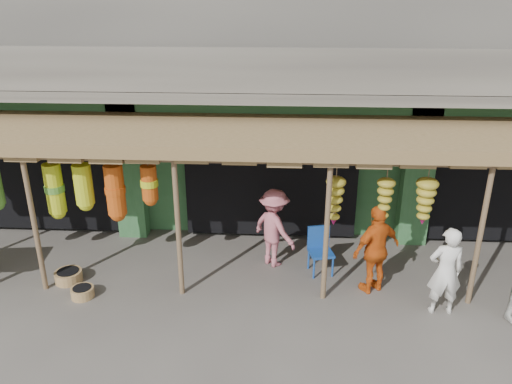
# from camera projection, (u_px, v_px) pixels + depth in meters

# --- Properties ---
(ground) EXTENTS (80.00, 80.00, 0.00)m
(ground) POSITION_uv_depth(u_px,v_px,m) (267.00, 289.00, 9.02)
(ground) COLOR #514C47
(ground) RESTS_ON ground
(building) EXTENTS (16.40, 6.80, 7.00)m
(building) POSITION_uv_depth(u_px,v_px,m) (275.00, 63.00, 12.26)
(building) COLOR gray
(building) RESTS_ON ground
(awning) EXTENTS (14.00, 2.70, 2.79)m
(awning) POSITION_uv_depth(u_px,v_px,m) (260.00, 139.00, 8.81)
(awning) COLOR brown
(awning) RESTS_ON ground
(blue_chair) EXTENTS (0.52, 0.52, 0.90)m
(blue_chair) POSITION_uv_depth(u_px,v_px,m) (320.00, 247.00, 9.45)
(blue_chair) COLOR #174499
(blue_chair) RESTS_ON ground
(basket_left) EXTENTS (0.56, 0.56, 0.21)m
(basket_left) POSITION_uv_depth(u_px,v_px,m) (69.00, 276.00, 9.23)
(basket_left) COLOR olive
(basket_left) RESTS_ON ground
(basket_right) EXTENTS (0.43, 0.43, 0.18)m
(basket_right) POSITION_uv_depth(u_px,v_px,m) (83.00, 292.00, 8.76)
(basket_right) COLOR #936745
(basket_right) RESTS_ON ground
(person_front) EXTENTS (0.58, 0.39, 1.56)m
(person_front) POSITION_uv_depth(u_px,v_px,m) (445.00, 271.00, 8.10)
(person_front) COLOR white
(person_front) RESTS_ON ground
(person_vendor) EXTENTS (1.03, 0.84, 1.65)m
(person_vendor) POSITION_uv_depth(u_px,v_px,m) (376.00, 249.00, 8.70)
(person_vendor) COLOR #D65714
(person_vendor) RESTS_ON ground
(person_shopper) EXTENTS (1.13, 1.12, 1.57)m
(person_shopper) POSITION_uv_depth(u_px,v_px,m) (274.00, 228.00, 9.58)
(person_shopper) COLOR #C26773
(person_shopper) RESTS_ON ground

